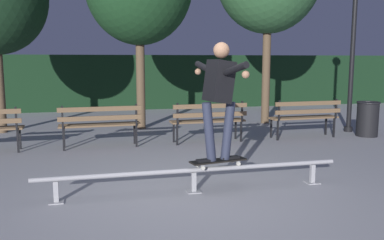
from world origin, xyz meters
TOP-DOWN VIEW (x-y plane):
  - ground_plane at (0.00, 0.00)m, footprint 90.00×90.00m
  - hedge_backdrop at (0.00, 10.16)m, footprint 24.00×1.20m
  - grind_rail at (0.00, 0.20)m, footprint 4.11×0.18m
  - skateboard at (0.34, 0.20)m, footprint 0.80×0.34m
  - skateboarder at (0.34, 0.20)m, footprint 0.63×1.39m
  - park_bench_left_center at (-1.14, 3.32)m, footprint 1.61×0.46m
  - park_bench_right_center at (1.09, 3.32)m, footprint 1.61×0.46m
  - park_bench_rightmost at (3.33, 3.32)m, footprint 1.61×0.46m
  - lamp_post_right at (4.82, 3.86)m, footprint 0.32×0.32m
  - trash_can at (4.86, 3.22)m, footprint 0.52×0.52m

SIDE VIEW (x-z plane):
  - ground_plane at x=0.00m, z-range 0.00..0.00m
  - grind_rail at x=0.00m, z-range 0.09..0.42m
  - skateboard at x=0.34m, z-range 0.36..0.45m
  - trash_can at x=4.86m, z-range 0.01..0.81m
  - park_bench_left_center at x=-1.14m, z-range 0.10..0.98m
  - park_bench_right_center at x=1.09m, z-range 0.10..0.98m
  - park_bench_rightmost at x=3.33m, z-range 0.10..0.98m
  - hedge_backdrop at x=0.00m, z-range 0.00..1.92m
  - skateboarder at x=0.34m, z-range 0.56..2.12m
  - lamp_post_right at x=4.82m, z-range 0.53..4.43m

